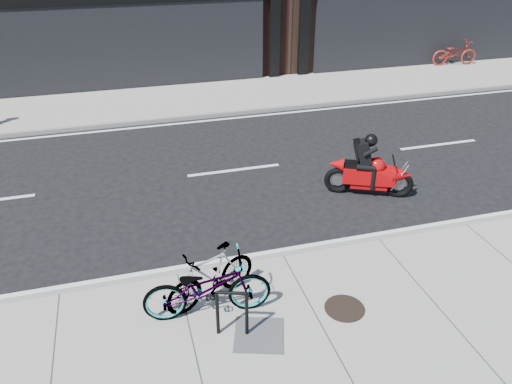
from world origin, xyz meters
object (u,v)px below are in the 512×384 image
object	(u,v)px
bicycle_front	(207,287)
manhole_cover	(345,308)
bicycle_rear	(211,275)
bike_rack	(232,309)
motorcycle	(373,171)
bicycle_far	(455,53)
utility_grate	(259,335)

from	to	relation	value
bicycle_front	manhole_cover	size ratio (longest dim) A/B	3.07
bicycle_front	bicycle_rear	size ratio (longest dim) A/B	1.20
bike_rack	motorcycle	distance (m)	5.50
bicycle_far	utility_grate	world-z (taller)	bicycle_far
bike_rack	bicycle_rear	distance (m)	0.86
motorcycle	utility_grate	xyz separation A→B (m)	(-3.80, -3.73, -0.48)
bike_rack	bicycle_front	size ratio (longest dim) A/B	0.41
bicycle_far	manhole_cover	bearing A→B (deg)	146.98
bicycle_far	utility_grate	bearing A→B (deg)	143.67
bicycle_rear	utility_grate	xyz separation A→B (m)	(0.53, -0.99, -0.50)
bike_rack	bicycle_far	distance (m)	17.92
manhole_cover	bicycle_front	bearing A→B (deg)	166.98
utility_grate	bicycle_far	bearing A→B (deg)	46.23
manhole_cover	utility_grate	size ratio (longest dim) A/B	0.88
bicycle_rear	bike_rack	bearing A→B (deg)	-12.76
motorcycle	manhole_cover	distance (m)	4.24
motorcycle	manhole_cover	world-z (taller)	motorcycle
utility_grate	bicycle_front	bearing A→B (deg)	133.32
motorcycle	bicycle_far	size ratio (longest dim) A/B	0.99
bicycle_front	utility_grate	bearing A→B (deg)	-132.25
bicycle_rear	manhole_cover	bearing A→B (deg)	45.63
bicycle_far	utility_grate	xyz separation A→B (m)	(-12.28, -12.82, -0.50)
motorcycle	utility_grate	size ratio (longest dim) A/B	2.55
motorcycle	bike_rack	bearing A→B (deg)	-114.55
bike_rack	bicycle_rear	size ratio (longest dim) A/B	0.49
bike_rack	utility_grate	world-z (taller)	bike_rack
bike_rack	bicycle_front	xyz separation A→B (m)	(-0.27, 0.54, 0.05)
bicycle_rear	motorcycle	size ratio (longest dim) A/B	0.88
bike_rack	manhole_cover	size ratio (longest dim) A/B	1.25
bicycle_rear	bicycle_far	world-z (taller)	bicycle_far
bike_rack	bicycle_front	distance (m)	0.61
bicycle_rear	motorcycle	xyz separation A→B (m)	(4.32, 2.73, -0.02)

